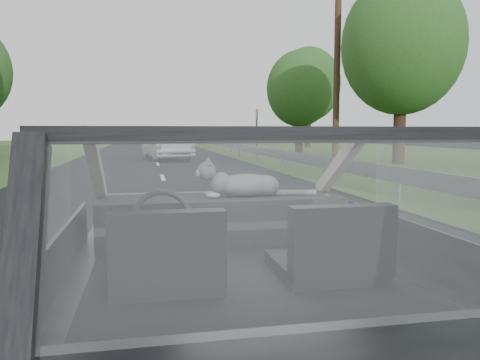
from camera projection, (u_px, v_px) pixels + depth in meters
name	position (u px, v px, depth m)	size (l,w,h in m)	color
subject_car	(241.00, 264.00, 2.49)	(1.80, 4.00, 1.45)	black
dashboard	(222.00, 219.00, 3.09)	(1.58, 0.45, 0.30)	black
driver_seat	(167.00, 253.00, 2.12)	(0.50, 0.72, 0.42)	black
passenger_seat	(333.00, 245.00, 2.27)	(0.50, 0.72, 0.42)	black
steering_wheel	(162.00, 219.00, 2.72)	(0.36, 0.36, 0.04)	black
cat	(246.00, 184.00, 3.07)	(0.58, 0.18, 0.26)	#95959A
guardrail	(320.00, 161.00, 13.10)	(0.05, 90.00, 0.32)	gray
other_car	(166.00, 143.00, 23.16)	(2.00, 5.06, 1.67)	#9BA1AB
highway_sign	(257.00, 131.00, 30.09)	(0.11, 1.12, 2.79)	#216E2B
utility_pole	(337.00, 63.00, 21.22)	(0.29, 0.29, 9.02)	#4C3620
tree_1	(401.00, 73.00, 19.81)	(5.11, 5.11, 7.74)	#20561F
tree_2	(299.00, 104.00, 29.02)	(4.09, 4.09, 6.20)	#20561F
tree_3	(308.00, 99.00, 39.33)	(5.39, 5.39, 8.16)	#20561F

